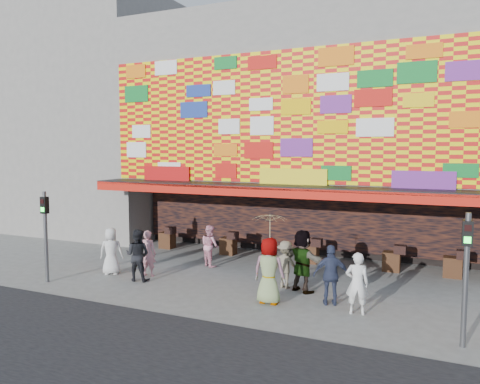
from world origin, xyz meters
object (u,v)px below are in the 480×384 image
Objects in this scene: ped_f at (302,261)px; ped_i at (210,246)px; ped_e at (331,275)px; ped_b at (148,253)px; ped_c at (138,255)px; ped_d at (286,264)px; ped_h at (357,283)px; signal_left at (45,226)px; ped_a at (111,251)px; signal_right at (466,265)px; ped_g at (269,271)px; parasol at (269,229)px.

ped_f reaches higher than ped_i.
ped_b is at bearing -22.55° from ped_e.
ped_c is at bearing -17.13° from ped_e.
ped_d is 2.89m from ped_h.
signal_left is at bearing 42.26° from ped_f.
ped_c is 0.90× the size of ped_f.
ped_f is at bearing 159.19° from ped_a.
ped_i is at bearing -130.64° from ped_b.
ped_b is (-9.78, 1.97, -1.06)m from signal_right.
ped_g reaches higher than ped_d.
ped_a is at bearing 51.43° from signal_left.
ped_f reaches higher than ped_e.
ped_c is 1.12× the size of ped_i.
ped_d is at bearing -87.85° from ped_g.
signal_right is at bearing 176.48° from ped_f.
signal_left is at bearing 78.63° from ped_i.
ped_d is at bearing -41.73° from ped_h.
signal_left is 1.80× the size of ped_h.
ped_h is 6.63m from ped_i.
ped_a is 6.15m from ped_d.
ped_e is (-3.33, 1.59, -1.01)m from signal_right.
ped_e is at bearing 154.52° from signal_right.
ped_d is at bearing 152.59° from signal_right.
signal_right is at bearing -172.99° from ped_i.
ped_b is 0.96× the size of ped_h.
ped_e reaches higher than ped_d.
signal_left is 8.39m from ped_f.
parasol is at bearing 159.73° from ped_b.
ped_c is 1.01× the size of ped_e.
ped_d is at bearing -175.07° from ped_c.
ped_d is 1.63m from ped_g.
ped_i is (2.62, 2.43, -0.05)m from ped_a.
ped_h is at bearing 155.86° from signal_right.
ped_c is at bearing 83.09° from ped_b.
ped_g is (4.82, -0.98, 0.15)m from ped_b.
signal_left is 2.34m from ped_a.
ped_e is 2.16m from parasol.
signal_right is at bearing 168.85° from ped_g.
ped_g is 4.68m from ped_i.
ped_i is (-5.95, 2.93, -0.06)m from ped_h.
parasol reaches higher than ped_g.
ped_b is 4.93m from ped_g.
signal_right reaches higher than parasol.
ped_g is (-0.54, -1.45, -0.02)m from ped_f.
ped_a is at bearing 173.92° from parasol.
ped_h is at bearing 149.04° from ped_a.
ped_h reaches higher than ped_a.
ped_g is at bearing 146.32° from ped_a.
signal_left is at bearing 28.18° from ped_b.
signal_left is at bearing -9.25° from ped_e.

